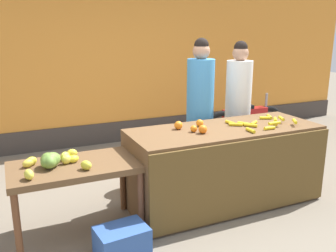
{
  "coord_description": "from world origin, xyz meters",
  "views": [
    {
      "loc": [
        -1.87,
        -3.29,
        1.93
      ],
      "look_at": [
        -0.32,
        0.15,
        0.93
      ],
      "focal_mm": 39.32,
      "sensor_mm": 36.0,
      "label": 1
    }
  ],
  "objects_px": {
    "produce_crate": "(122,241)",
    "produce_sack": "(136,171)",
    "vendor_woman_white_shirt": "(238,108)",
    "parked_motorcycle": "(244,123)",
    "vendor_woman_blue_shirt": "(200,112)"
  },
  "relations": [
    {
      "from": "produce_crate",
      "to": "produce_sack",
      "type": "bearing_deg",
      "value": 65.22
    },
    {
      "from": "vendor_woman_blue_shirt",
      "to": "parked_motorcycle",
      "type": "distance_m",
      "value": 1.79
    },
    {
      "from": "vendor_woman_blue_shirt",
      "to": "produce_crate",
      "type": "height_order",
      "value": "vendor_woman_blue_shirt"
    },
    {
      "from": "vendor_woman_white_shirt",
      "to": "produce_sack",
      "type": "xyz_separation_m",
      "value": [
        -1.46,
        -0.01,
        -0.65
      ]
    },
    {
      "from": "vendor_woman_blue_shirt",
      "to": "parked_motorcycle",
      "type": "relative_size",
      "value": 1.14
    },
    {
      "from": "vendor_woman_white_shirt",
      "to": "produce_sack",
      "type": "height_order",
      "value": "vendor_woman_white_shirt"
    },
    {
      "from": "vendor_woman_white_shirt",
      "to": "parked_motorcycle",
      "type": "distance_m",
      "value": 1.31
    },
    {
      "from": "produce_crate",
      "to": "produce_sack",
      "type": "distance_m",
      "value": 1.36
    },
    {
      "from": "produce_crate",
      "to": "produce_sack",
      "type": "xyz_separation_m",
      "value": [
        0.57,
        1.23,
        0.12
      ]
    },
    {
      "from": "parked_motorcycle",
      "to": "produce_sack",
      "type": "bearing_deg",
      "value": -157.65
    },
    {
      "from": "vendor_woman_white_shirt",
      "to": "produce_crate",
      "type": "relative_size",
      "value": 4.05
    },
    {
      "from": "vendor_woman_blue_shirt",
      "to": "produce_sack",
      "type": "bearing_deg",
      "value": 176.8
    },
    {
      "from": "produce_crate",
      "to": "produce_sack",
      "type": "height_order",
      "value": "produce_sack"
    },
    {
      "from": "parked_motorcycle",
      "to": "produce_crate",
      "type": "height_order",
      "value": "parked_motorcycle"
    },
    {
      "from": "vendor_woman_blue_shirt",
      "to": "parked_motorcycle",
      "type": "bearing_deg",
      "value": 34.68
    }
  ]
}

